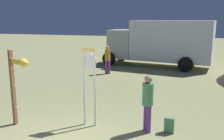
{
  "coord_description": "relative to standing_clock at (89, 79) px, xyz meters",
  "views": [
    {
      "loc": [
        2.76,
        -5.0,
        3.14
      ],
      "look_at": [
        0.04,
        4.07,
        1.2
      ],
      "focal_mm": 40.05,
      "sensor_mm": 36.0,
      "label": 1
    }
  ],
  "objects": [
    {
      "name": "standing_clock",
      "position": [
        0.0,
        0.0,
        0.0
      ],
      "size": [
        0.44,
        0.1,
        2.33
      ],
      "color": "white",
      "rests_on": "ground_plane"
    },
    {
      "name": "arrow_sign",
      "position": [
        -1.92,
        -0.7,
        0.08
      ],
      "size": [
        0.91,
        0.46,
        2.27
      ],
      "color": "brown",
      "rests_on": "ground_plane"
    },
    {
      "name": "backpack",
      "position": [
        2.32,
        0.14,
        -1.22
      ],
      "size": [
        0.27,
        0.19,
        0.44
      ],
      "color": "#4B895A",
      "rests_on": "ground_plane"
    },
    {
      "name": "box_truck_near",
      "position": [
        1.05,
        10.23,
        0.23
      ],
      "size": [
        7.28,
        3.36,
        3.05
      ],
      "color": "white",
      "rests_on": "ground_plane"
    },
    {
      "name": "person_near_clock",
      "position": [
        1.71,
        0.04,
        -0.52
      ],
      "size": [
        0.31,
        0.31,
        1.64
      ],
      "color": "#6F3791",
      "rests_on": "ground_plane"
    },
    {
      "name": "person_distant",
      "position": [
        -1.68,
        7.0,
        -0.52
      ],
      "size": [
        0.31,
        0.31,
        1.64
      ],
      "color": "#7D3487",
      "rests_on": "ground_plane"
    }
  ]
}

